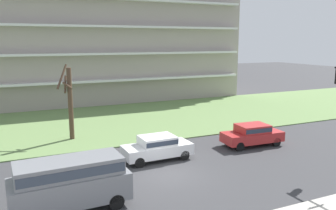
{
  "coord_description": "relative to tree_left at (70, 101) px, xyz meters",
  "views": [
    {
      "loc": [
        -7.53,
        -16.91,
        7.5
      ],
      "look_at": [
        2.81,
        6.0,
        2.8
      ],
      "focal_mm": 36.71,
      "sensor_mm": 36.0,
      "label": 1
    }
  ],
  "objects": [
    {
      "name": "ground",
      "position": [
        3.82,
        -9.43,
        -3.04
      ],
      "size": [
        160.0,
        160.0,
        0.0
      ],
      "primitive_type": "plane",
      "color": "#38383A"
    },
    {
      "name": "grass_lawn_strip",
      "position": [
        3.82,
        4.57,
        -3.0
      ],
      "size": [
        80.0,
        16.0,
        0.08
      ],
      "primitive_type": "cube",
      "color": "#66844C",
      "rests_on": "ground"
    },
    {
      "name": "apartment_building",
      "position": [
        3.82,
        19.49,
        4.54
      ],
      "size": [
        40.9,
        14.81,
        15.17
      ],
      "color": "#9E938C",
      "rests_on": "ground"
    },
    {
      "name": "tree_left",
      "position": [
        0.0,
        0.0,
        0.0
      ],
      "size": [
        1.17,
        1.56,
        5.77
      ],
      "color": "#4C3828",
      "rests_on": "ground"
    },
    {
      "name": "sedan_red_near_left",
      "position": [
        11.75,
        -6.93,
        -2.17
      ],
      "size": [
        4.5,
        2.06,
        1.57
      ],
      "rotation": [
        0.0,
        0.0,
        3.08
      ],
      "color": "#B22828",
      "rests_on": "ground"
    },
    {
      "name": "van_gray_center_left",
      "position": [
        -1.77,
        -11.43,
        -1.64
      ],
      "size": [
        5.28,
        2.23,
        2.36
      ],
      "rotation": [
        0.0,
        0.0,
        0.04
      ],
      "color": "slate",
      "rests_on": "ground"
    },
    {
      "name": "sedan_white_center_right",
      "position": [
        4.3,
        -6.93,
        -2.17
      ],
      "size": [
        4.44,
        1.9,
        1.57
      ],
      "rotation": [
        0.0,
        0.0,
        3.17
      ],
      "color": "white",
      "rests_on": "ground"
    }
  ]
}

